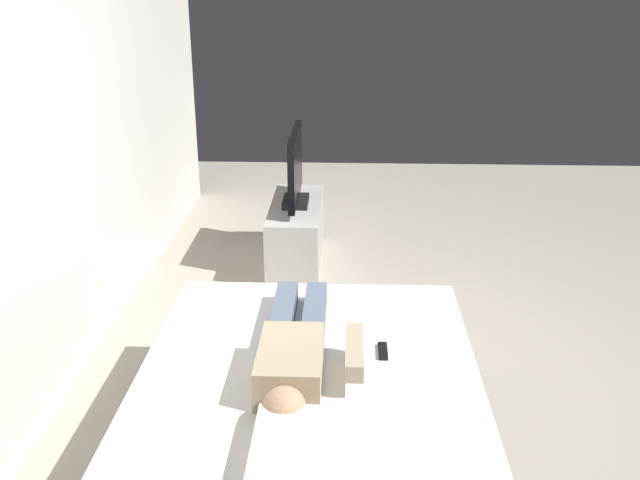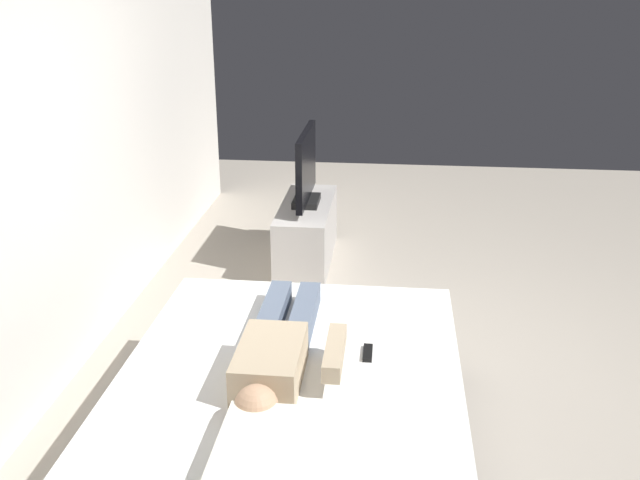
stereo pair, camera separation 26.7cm
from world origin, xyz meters
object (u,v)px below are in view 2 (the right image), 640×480
Objects in this scene: tv_stand at (307,233)px; remote at (368,353)px; person at (278,351)px; tv at (306,169)px; bed at (291,421)px; pillow at (263,454)px.

remote is at bearing -166.10° from tv_stand.
tv is (2.54, 0.19, 0.16)m from person.
tv is at bearing 0.00° from tv_stand.
person is at bearing 64.03° from bed.
pillow is at bearing -175.68° from tv_stand.
tv_stand is (2.54, 0.19, -0.37)m from person.
bed is 2.58m from tv_stand.
tv_stand is (3.25, 0.25, -0.35)m from pillow.
tv is at bearing 4.19° from person.
remote is at bearing -21.84° from pillow.
bed is at bearing 0.00° from pillow.
bed is 1.59× the size of person.
pillow reaches higher than bed.
person is 2.55m from tv.
person is at bearing -175.81° from tv.
person reaches higher than bed.
tv_stand is (2.39, 0.59, -0.30)m from remote.
tv is (3.25, 0.25, 0.18)m from pillow.
pillow is at bearing -175.24° from person.
pillow reaches higher than tv_stand.
pillow is 0.38× the size of person.
bed is at bearing 117.52° from remote.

